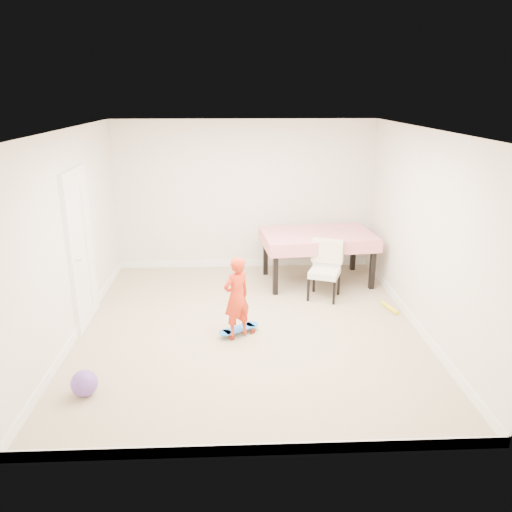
{
  "coord_description": "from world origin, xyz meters",
  "views": [
    {
      "loc": [
        -0.17,
        -6.09,
        3.04
      ],
      "look_at": [
        0.1,
        0.2,
        0.95
      ],
      "focal_mm": 35.0,
      "sensor_mm": 36.0,
      "label": 1
    }
  ],
  "objects_px": {
    "skateboard": "(239,331)",
    "dining_table": "(317,257)",
    "child": "(237,300)",
    "dining_chair": "(325,271)",
    "balloon": "(84,383)"
  },
  "relations": [
    {
      "from": "skateboard",
      "to": "dining_table",
      "type": "bearing_deg",
      "value": 22.46
    },
    {
      "from": "dining_chair",
      "to": "skateboard",
      "type": "distance_m",
      "value": 1.8
    },
    {
      "from": "balloon",
      "to": "skateboard",
      "type": "bearing_deg",
      "value": 38.86
    },
    {
      "from": "dining_table",
      "to": "dining_chair",
      "type": "height_order",
      "value": "dining_chair"
    },
    {
      "from": "dining_table",
      "to": "child",
      "type": "distance_m",
      "value": 2.38
    },
    {
      "from": "skateboard",
      "to": "child",
      "type": "xyz_separation_m",
      "value": [
        -0.02,
        -0.09,
        0.49
      ]
    },
    {
      "from": "dining_table",
      "to": "balloon",
      "type": "height_order",
      "value": "dining_table"
    },
    {
      "from": "dining_chair",
      "to": "child",
      "type": "relative_size",
      "value": 0.84
    },
    {
      "from": "child",
      "to": "balloon",
      "type": "height_order",
      "value": "child"
    },
    {
      "from": "dining_table",
      "to": "balloon",
      "type": "distance_m",
      "value": 4.35
    },
    {
      "from": "dining_chair",
      "to": "balloon",
      "type": "distance_m",
      "value": 3.86
    },
    {
      "from": "dining_table",
      "to": "child",
      "type": "xyz_separation_m",
      "value": [
        -1.34,
        -1.96,
        0.11
      ]
    },
    {
      "from": "dining_table",
      "to": "dining_chair",
      "type": "xyz_separation_m",
      "value": [
        -0.0,
        -0.71,
        0.03
      ]
    },
    {
      "from": "dining_table",
      "to": "skateboard",
      "type": "bearing_deg",
      "value": -131.35
    },
    {
      "from": "child",
      "to": "balloon",
      "type": "relative_size",
      "value": 3.78
    }
  ]
}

